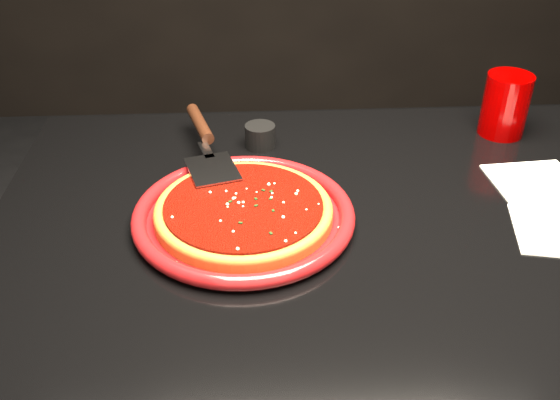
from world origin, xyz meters
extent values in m
cube|color=black|center=(0.00, 0.00, 0.38)|extent=(1.20, 0.80, 0.75)
cylinder|color=maroon|center=(-0.18, -0.01, 0.76)|extent=(0.44, 0.44, 0.03)
cylinder|color=#944B1C|center=(-0.18, -0.01, 0.77)|extent=(0.35, 0.35, 0.01)
torus|color=#944B1C|center=(-0.18, -0.01, 0.77)|extent=(0.35, 0.35, 0.02)
cylinder|color=#610A04|center=(-0.18, -0.01, 0.78)|extent=(0.31, 0.31, 0.01)
cylinder|color=#870000|center=(0.34, 0.28, 0.81)|extent=(0.12, 0.12, 0.12)
cube|color=white|center=(0.31, -0.06, 0.75)|extent=(0.16, 0.16, 0.00)
cube|color=white|center=(0.34, 0.07, 0.75)|extent=(0.16, 0.17, 0.00)
cylinder|color=black|center=(-0.15, 0.25, 0.77)|extent=(0.07, 0.07, 0.05)
camera|label=1|loc=(-0.17, -0.83, 1.33)|focal=40.00mm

